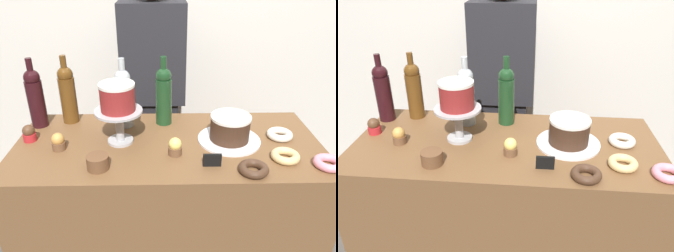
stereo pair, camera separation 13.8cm
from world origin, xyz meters
TOP-DOWN VIEW (x-y plane):
  - back_wall at (0.00, 0.87)m, footprint 6.00×0.05m
  - display_counter at (0.00, 0.00)m, footprint 1.32×0.59m
  - cake_stand_pedestal at (-0.21, 0.01)m, footprint 0.20×0.20m
  - white_layer_cake at (-0.21, 0.01)m, footprint 0.15×0.15m
  - silver_serving_platter at (0.27, 0.01)m, footprint 0.27×0.27m
  - chocolate_round_cake at (0.27, 0.01)m, footprint 0.17×0.17m
  - wine_bottle_dark_red at (-0.60, 0.18)m, footprint 0.08×0.08m
  - wine_bottle_amber at (-0.47, 0.22)m, footprint 0.08×0.08m
  - wine_bottle_clear at (-0.20, 0.17)m, footprint 0.08×0.08m
  - wine_bottle_green at (-0.02, 0.19)m, footprint 0.08×0.08m
  - cupcake_caramel at (-0.45, -0.05)m, footprint 0.06×0.06m
  - cupcake_chocolate at (-0.60, 0.03)m, footprint 0.06×0.06m
  - cupcake_lemon at (0.03, -0.10)m, footprint 0.06×0.06m
  - donut_glazed at (0.46, -0.14)m, footprint 0.11×0.11m
  - donut_chocolate at (0.31, -0.23)m, footprint 0.11×0.11m
  - donut_sugar at (0.49, 0.03)m, footprint 0.11×0.11m
  - donut_pink at (0.61, -0.20)m, footprint 0.11×0.11m
  - cookie_stack at (-0.27, -0.19)m, footprint 0.08×0.08m
  - price_sign_chalkboard at (0.16, -0.18)m, footprint 0.07×0.01m
  - barista_figure at (-0.07, 0.59)m, footprint 0.36×0.22m

SIDE VIEW (x-z plane):
  - display_counter at x=0.00m, z-range 0.00..0.89m
  - barista_figure at x=-0.07m, z-range 0.04..1.64m
  - silver_serving_platter at x=0.27m, z-range 0.89..0.90m
  - donut_glazed at x=0.46m, z-range 0.89..0.92m
  - donut_chocolate at x=0.31m, z-range 0.89..0.92m
  - donut_sugar at x=0.49m, z-range 0.89..0.92m
  - donut_pink at x=0.61m, z-range 0.89..0.92m
  - price_sign_chalkboard at x=0.16m, z-range 0.89..0.94m
  - cookie_stack at x=-0.27m, z-range 0.89..0.94m
  - cupcake_caramel at x=-0.45m, z-range 0.89..0.96m
  - cupcake_chocolate at x=-0.60m, z-range 0.89..0.96m
  - cupcake_lemon at x=0.03m, z-range 0.89..0.96m
  - chocolate_round_cake at x=0.27m, z-range 0.90..1.01m
  - cake_stand_pedestal at x=-0.21m, z-range 0.91..1.06m
  - wine_bottle_dark_red at x=-0.60m, z-range 0.87..1.20m
  - wine_bottle_amber at x=-0.47m, z-range 0.87..1.20m
  - wine_bottle_clear at x=-0.20m, z-range 0.87..1.20m
  - wine_bottle_green at x=-0.02m, z-range 0.87..1.20m
  - white_layer_cake at x=-0.21m, z-range 1.04..1.15m
  - back_wall at x=0.00m, z-range 0.00..2.60m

